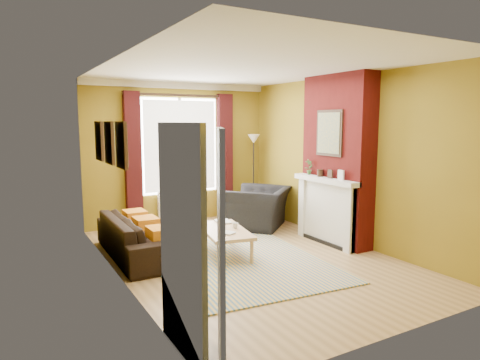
# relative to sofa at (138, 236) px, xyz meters

# --- Properties ---
(ground) EXTENTS (5.50, 5.50, 0.00)m
(ground) POSITION_rel_sofa_xyz_m (1.42, -0.88, -0.31)
(ground) COLOR olive
(ground) RESTS_ON ground
(room_walls) EXTENTS (3.82, 5.54, 2.83)m
(room_walls) POSITION_rel_sofa_xyz_m (2.05, -0.60, 1.07)
(room_walls) COLOR olive
(room_walls) RESTS_ON ground
(striped_rug) EXTENTS (2.61, 3.43, 0.02)m
(striped_rug) POSITION_rel_sofa_xyz_m (1.18, -0.86, -0.30)
(striped_rug) COLOR #356392
(striped_rug) RESTS_ON ground
(sofa) EXTENTS (0.84, 2.10, 0.61)m
(sofa) POSITION_rel_sofa_xyz_m (0.00, 0.00, 0.00)
(sofa) COLOR black
(sofa) RESTS_ON ground
(armchair) EXTENTS (1.57, 1.56, 0.77)m
(armchair) POSITION_rel_sofa_xyz_m (2.55, 0.61, 0.08)
(armchair) COLOR black
(armchair) RESTS_ON ground
(coffee_table) EXTENTS (0.84, 1.32, 0.41)m
(coffee_table) POSITION_rel_sofa_xyz_m (1.16, -0.61, 0.06)
(coffee_table) COLOR tan
(coffee_table) RESTS_ON ground
(wicker_stool) EXTENTS (0.41, 0.41, 0.49)m
(wicker_stool) POSITION_rel_sofa_xyz_m (2.24, 1.36, -0.06)
(wicker_stool) COLOR olive
(wicker_stool) RESTS_ON ground
(floor_lamp) EXTENTS (0.33, 0.33, 1.77)m
(floor_lamp) POSITION_rel_sofa_xyz_m (2.97, 1.52, 1.09)
(floor_lamp) COLOR black
(floor_lamp) RESTS_ON ground
(book_a) EXTENTS (0.24, 0.28, 0.02)m
(book_a) POSITION_rel_sofa_xyz_m (1.00, -0.88, 0.11)
(book_a) COLOR #999999
(book_a) RESTS_ON coffee_table
(book_b) EXTENTS (0.28, 0.34, 0.02)m
(book_b) POSITION_rel_sofa_xyz_m (1.23, -0.18, 0.11)
(book_b) COLOR #999999
(book_b) RESTS_ON coffee_table
(mug) EXTENTS (0.10, 0.10, 0.09)m
(mug) POSITION_rel_sofa_xyz_m (1.32, -0.65, 0.15)
(mug) COLOR #999999
(mug) RESTS_ON coffee_table
(tv_remote) EXTENTS (0.10, 0.18, 0.02)m
(tv_remote) POSITION_rel_sofa_xyz_m (1.20, -0.49, 0.11)
(tv_remote) COLOR #27272A
(tv_remote) RESTS_ON coffee_table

